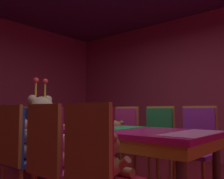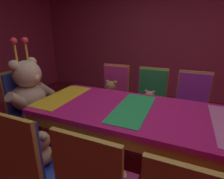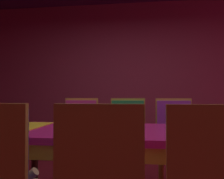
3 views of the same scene
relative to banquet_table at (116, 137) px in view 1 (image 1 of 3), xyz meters
name	(u,v)px [view 1 (image 1 of 3)]	position (x,y,z in m)	size (l,w,h in m)	color
wall_right	(204,85)	(2.60, 0.00, 0.75)	(0.12, 6.40, 2.80)	#99334C
banquet_table	(116,137)	(0.00, 0.00, 0.00)	(0.90, 2.02, 0.75)	#C61E72
chair_left_0	(95,162)	(-0.85, -0.51, -0.05)	(0.42, 0.41, 0.98)	red
teddy_left_0	(109,159)	(-0.70, -0.51, -0.06)	(0.26, 0.33, 0.32)	#9E7247
chair_left_1	(51,153)	(-0.84, -0.02, -0.05)	(0.42, 0.41, 0.98)	#CC338C
teddy_left_1	(65,153)	(-0.69, -0.02, -0.07)	(0.23, 0.30, 0.28)	beige
chair_left_2	(16,146)	(-0.83, 0.53, -0.05)	(0.42, 0.41, 0.98)	#2D47B2
teddy_left_2	(30,146)	(-0.69, 0.53, -0.07)	(0.24, 0.31, 0.29)	tan
chair_right_0	(198,139)	(0.81, -0.56, -0.05)	(0.42, 0.41, 0.98)	purple
chair_right_1	(158,136)	(0.81, -0.03, -0.05)	(0.42, 0.41, 0.98)	#268C4C
teddy_right_1	(152,139)	(0.67, -0.03, -0.08)	(0.21, 0.27, 0.26)	tan
chair_right_2	(124,133)	(0.84, 0.55, -0.05)	(0.42, 0.41, 0.98)	#CC338C
teddy_right_2	(117,134)	(0.69, 0.55, -0.05)	(0.27, 0.35, 0.33)	#9E7247
throne_chair	(35,133)	(0.00, 1.54, -0.05)	(0.41, 0.42, 0.98)	#2D47B2
king_teddy_bear	(42,122)	(0.00, 1.37, 0.11)	(0.73, 0.57, 0.94)	beige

